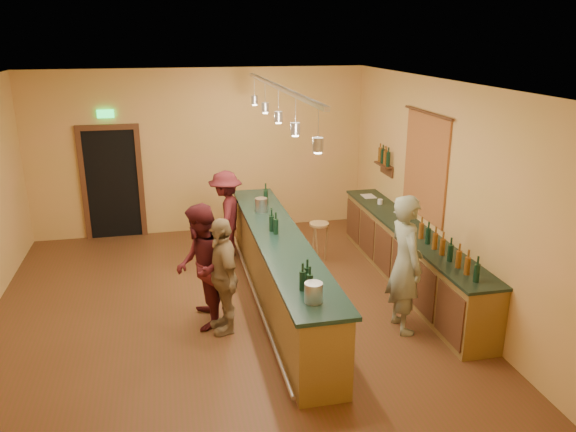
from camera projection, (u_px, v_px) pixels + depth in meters
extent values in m
plane|color=brown|center=(223.00, 308.00, 8.19)|extent=(7.00, 7.00, 0.00)
cube|color=silver|center=(214.00, 83.00, 7.19)|extent=(6.50, 7.00, 0.02)
cube|color=gold|center=(201.00, 152.00, 10.93)|extent=(6.50, 0.02, 3.20)
cube|color=gold|center=(263.00, 328.00, 4.44)|extent=(6.50, 0.02, 3.20)
cube|color=gold|center=(437.00, 189.00, 8.35)|extent=(0.02, 7.00, 3.20)
cube|color=black|center=(113.00, 184.00, 10.74)|extent=(0.95, 0.06, 2.10)
cube|color=#462A15|center=(84.00, 186.00, 10.61)|extent=(0.10, 0.08, 2.10)
cube|color=#462A15|center=(141.00, 183.00, 10.83)|extent=(0.10, 0.08, 2.10)
cube|color=#462A15|center=(107.00, 127.00, 10.38)|extent=(1.15, 0.08, 0.10)
cube|color=#19E54C|center=(105.00, 114.00, 10.29)|extent=(0.30, 0.04, 0.15)
cube|color=#98371E|center=(425.00, 167.00, 8.64)|extent=(0.03, 1.40, 1.60)
cube|color=#462A15|center=(383.00, 165.00, 10.11)|extent=(0.16, 0.55, 0.03)
cube|color=#462A15|center=(387.00, 170.00, 10.16)|extent=(0.03, 0.55, 0.18)
cube|color=brown|center=(409.00, 257.00, 8.84)|extent=(0.55, 4.50, 0.90)
cube|color=black|center=(411.00, 229.00, 8.69)|extent=(0.60, 4.55, 0.04)
cylinder|color=silver|center=(380.00, 202.00, 9.88)|extent=(0.09, 0.09, 0.09)
cube|color=silver|center=(369.00, 196.00, 10.35)|extent=(0.22, 0.30, 0.01)
cube|color=brown|center=(279.00, 271.00, 8.20)|extent=(0.60, 5.00, 1.00)
cube|color=#152C25|center=(279.00, 238.00, 8.04)|extent=(0.70, 5.10, 0.05)
cylinder|color=silver|center=(255.00, 295.00, 8.24)|extent=(0.05, 5.00, 0.05)
cylinder|color=silver|center=(314.00, 292.00, 6.04)|extent=(0.20, 0.20, 0.22)
cylinder|color=silver|center=(261.00, 205.00, 9.10)|extent=(0.20, 0.20, 0.22)
cube|color=silver|center=(278.00, 87.00, 7.38)|extent=(0.06, 4.60, 0.05)
cylinder|color=silver|center=(318.00, 125.00, 5.58)|extent=(0.01, 0.01, 0.35)
cylinder|color=#A5A5AD|center=(318.00, 145.00, 5.64)|extent=(0.11, 0.11, 0.14)
cylinder|color=#FFEABF|center=(318.00, 152.00, 5.67)|extent=(0.08, 0.08, 0.02)
cylinder|color=silver|center=(296.00, 111.00, 6.51)|extent=(0.01, 0.01, 0.35)
cylinder|color=#A5A5AD|center=(295.00, 129.00, 6.57)|extent=(0.11, 0.11, 0.14)
cylinder|color=#FFEABF|center=(295.00, 135.00, 6.60)|extent=(0.08, 0.08, 0.02)
cylinder|color=silver|center=(278.00, 102.00, 7.44)|extent=(0.01, 0.01, 0.35)
cylinder|color=#A5A5AD|center=(278.00, 117.00, 7.50)|extent=(0.11, 0.11, 0.14)
cylinder|color=#FFEABF|center=(278.00, 123.00, 7.53)|extent=(0.08, 0.08, 0.02)
cylinder|color=silver|center=(265.00, 94.00, 8.37)|extent=(0.01, 0.01, 0.35)
cylinder|color=#A5A5AD|center=(265.00, 107.00, 8.43)|extent=(0.11, 0.11, 0.14)
cylinder|color=#FFEABF|center=(265.00, 113.00, 8.45)|extent=(0.08, 0.08, 0.02)
cylinder|color=silver|center=(254.00, 88.00, 9.29)|extent=(0.01, 0.01, 0.35)
cylinder|color=#A5A5AD|center=(255.00, 100.00, 9.36)|extent=(0.11, 0.11, 0.14)
cylinder|color=#FFEABF|center=(255.00, 105.00, 9.38)|extent=(0.08, 0.08, 0.02)
imported|color=gray|center=(405.00, 264.00, 7.33)|extent=(0.46, 0.69, 1.88)
imported|color=#59191E|center=(201.00, 267.00, 7.47)|extent=(0.66, 0.84, 1.71)
imported|color=#997A51|center=(223.00, 275.00, 7.35)|extent=(0.52, 0.98, 1.59)
imported|color=#59191E|center=(226.00, 215.00, 9.80)|extent=(0.87, 1.14, 1.57)
cylinder|color=#AA894C|center=(319.00, 224.00, 9.64)|extent=(0.34, 0.34, 0.04)
cylinder|color=#AA894C|center=(326.00, 243.00, 9.78)|extent=(0.04, 0.04, 0.66)
cylinder|color=#AA894C|center=(314.00, 241.00, 9.85)|extent=(0.04, 0.04, 0.66)
cylinder|color=#AA894C|center=(317.00, 246.00, 9.64)|extent=(0.04, 0.04, 0.66)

